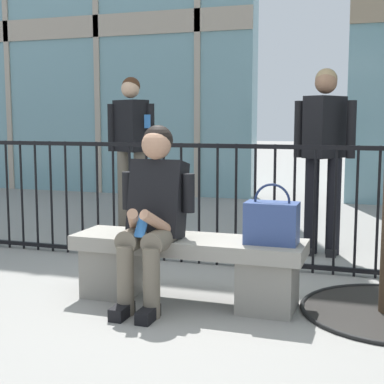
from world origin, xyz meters
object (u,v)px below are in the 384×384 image
at_px(handbag_on_bench, 272,222).
at_px(bystander_further_back, 324,147).
at_px(seated_person_with_phone, 153,210).
at_px(bystander_at_railing, 131,142).
at_px(stone_bench, 187,263).

height_order(handbag_on_bench, bystander_further_back, bystander_further_back).
relative_size(seated_person_with_phone, bystander_at_railing, 0.71).
distance_m(stone_bench, bystander_at_railing, 2.65).
height_order(seated_person_with_phone, handbag_on_bench, seated_person_with_phone).
distance_m(bystander_at_railing, bystander_further_back, 2.16).
height_order(stone_bench, bystander_at_railing, bystander_at_railing).
bearing_deg(bystander_at_railing, bystander_further_back, -10.54).
relative_size(stone_bench, bystander_at_railing, 0.94).
xyz_separation_m(handbag_on_bench, bystander_at_railing, (-1.97, 2.14, 0.41)).
height_order(stone_bench, bystander_further_back, bystander_further_back).
height_order(seated_person_with_phone, bystander_further_back, bystander_further_back).
bearing_deg(bystander_at_railing, handbag_on_bench, -47.36).
bearing_deg(stone_bench, bystander_at_railing, 123.14).
distance_m(stone_bench, handbag_on_bench, 0.66).
relative_size(bystander_at_railing, bystander_further_back, 1.00).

